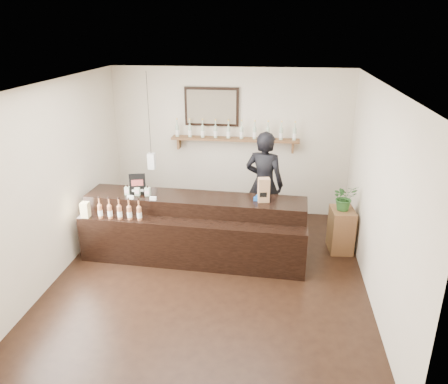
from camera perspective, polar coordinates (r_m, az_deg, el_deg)
ground at (r=6.65m, az=-1.74°, el=-10.82°), size 5.00×5.00×0.00m
room_shell at (r=5.93m, az=-1.92°, el=3.28°), size 5.00×5.00×5.00m
back_wall_decor at (r=8.21m, az=-0.37°, el=8.74°), size 2.66×0.96×1.69m
counter at (r=6.98m, az=-3.94°, el=-4.94°), size 3.52×1.08×1.14m
promo_sign at (r=7.02m, az=-11.23°, el=0.98°), size 0.25×0.08×0.35m
paper_bag at (r=6.64m, az=5.20°, el=0.26°), size 0.19×0.16×0.37m
tape_dispenser at (r=6.72m, az=4.39°, el=-0.84°), size 0.12×0.06×0.10m
side_cabinet at (r=7.44m, az=15.03°, el=-4.80°), size 0.40×0.52×0.72m
potted_plant at (r=7.21m, az=15.46°, el=-0.69°), size 0.48×0.45×0.42m
shopkeeper at (r=7.54m, az=5.29°, el=1.92°), size 0.87×0.69×2.10m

